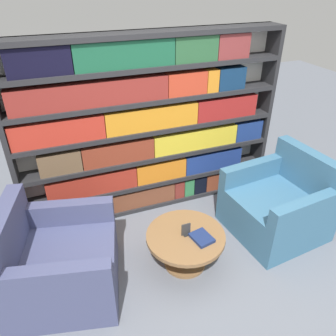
{
  "coord_description": "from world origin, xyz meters",
  "views": [
    {
      "loc": [
        -1.04,
        -1.78,
        2.54
      ],
      "look_at": [
        -0.04,
        0.82,
        0.86
      ],
      "focal_mm": 35.0,
      "sensor_mm": 36.0,
      "label": 1
    }
  ],
  "objects": [
    {
      "name": "armchair_right",
      "position": [
        1.13,
        0.47,
        0.31
      ],
      "size": [
        1.01,
        1.0,
        0.89
      ],
      "rotation": [
        0.0,
        0.0,
        -1.47
      ],
      "color": "#386684",
      "rests_on": "ground_plane"
    },
    {
      "name": "coffee_table",
      "position": [
        -0.04,
        0.35,
        0.27
      ],
      "size": [
        0.76,
        0.76,
        0.38
      ],
      "color": "brown",
      "rests_on": "ground_plane"
    },
    {
      "name": "bookshelf",
      "position": [
        -0.01,
        1.45,
        1.02
      ],
      "size": [
        3.01,
        0.3,
        2.04
      ],
      "color": "silver",
      "rests_on": "ground_plane"
    },
    {
      "name": "armchair_left",
      "position": [
        -1.21,
        0.47,
        0.31
      ],
      "size": [
        1.11,
        1.1,
        0.89
      ],
      "rotation": [
        0.0,
        0.0,
        1.34
      ],
      "color": "#42476B",
      "rests_on": "ground_plane"
    },
    {
      "name": "ground_plane",
      "position": [
        0.0,
        0.0,
        0.0
      ],
      "size": [
        14.0,
        14.0,
        0.0
      ],
      "primitive_type": "plane",
      "color": "slate"
    },
    {
      "name": "table_sign",
      "position": [
        -0.04,
        0.35,
        0.44
      ],
      "size": [
        0.09,
        0.06,
        0.13
      ],
      "color": "black",
      "rests_on": "coffee_table"
    },
    {
      "name": "stray_book",
      "position": [
        0.08,
        0.24,
        0.4
      ],
      "size": [
        0.2,
        0.24,
        0.03
      ],
      "color": "navy",
      "rests_on": "coffee_table"
    }
  ]
}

